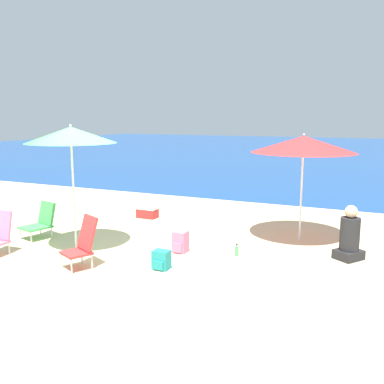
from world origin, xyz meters
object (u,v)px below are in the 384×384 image
backpack_teal (161,260)px  cooler_box (147,212)px  beach_umbrella_green (71,135)px  person_seated_near (350,237)px  beach_umbrella_red (304,144)px  backpack_pink (180,242)px  beach_chair_red (83,242)px  water_bottle (237,251)px  beach_chair_green (41,221)px

backpack_teal → cooler_box: backpack_teal is taller
beach_umbrella_green → person_seated_near: bearing=18.1°
beach_umbrella_red → backpack_pink: bearing=-136.2°
cooler_box → beach_umbrella_red: bearing=-5.2°
backpack_teal → cooler_box: 3.53m
beach_umbrella_green → beach_chair_red: beach_umbrella_green is taller
person_seated_near → backpack_pink: 2.88m
beach_chair_red → backpack_pink: (1.07, 1.33, -0.23)m
beach_umbrella_red → backpack_pink: 2.96m
beach_umbrella_green → person_seated_near: size_ratio=2.41×
beach_chair_red → backpack_pink: size_ratio=2.18×
person_seated_near → backpack_pink: size_ratio=2.46×
beach_umbrella_red → water_bottle: beach_umbrella_red is taller
beach_chair_red → beach_chair_green: bearing=176.5°
beach_umbrella_green → cooler_box: beach_umbrella_green is taller
beach_umbrella_red → beach_chair_red: 4.39m
beach_umbrella_red → water_bottle: (-0.79, -1.46, -1.78)m
beach_umbrella_green → backpack_teal: bearing=-7.7°
beach_chair_red → water_bottle: bearing=62.6°
beach_chair_red → cooler_box: bearing=128.7°
backpack_pink → person_seated_near: bearing=17.2°
beach_umbrella_red → person_seated_near: (0.98, -0.84, -1.48)m
beach_umbrella_red → beach_umbrella_green: bearing=-146.8°
person_seated_near → water_bottle: bearing=-126.2°
beach_chair_green → backpack_pink: size_ratio=1.85×
beach_chair_red → cooler_box: (-0.81, 3.35, -0.28)m
backpack_teal → water_bottle: size_ratio=1.41×
beach_chair_red → beach_chair_green: (-1.87, 1.02, -0.08)m
person_seated_near → water_bottle: 1.90m
beach_umbrella_red → person_seated_near: 1.96m
beach_chair_green → backpack_teal: beach_chair_green is taller
cooler_box → beach_chair_red: bearing=-76.5°
backpack_pink → water_bottle: backpack_pink is taller
beach_umbrella_green → person_seated_near: beach_umbrella_green is taller
beach_umbrella_red → backpack_pink: (-1.77, -1.69, -1.68)m
cooler_box → beach_umbrella_green: bearing=-88.3°
beach_chair_green → backpack_teal: size_ratio=2.30×
beach_umbrella_green → water_bottle: size_ratio=10.42×
person_seated_near → water_bottle: person_seated_near is taller
backpack_teal → beach_chair_red: bearing=-159.6°
beach_umbrella_red → cooler_box: bearing=174.8°
beach_chair_green → backpack_pink: beach_chair_green is taller
backpack_teal → beach_umbrella_red: bearing=57.3°
beach_chair_red → beach_umbrella_green: bearing=161.5°
person_seated_near → backpack_pink: bearing=-128.2°
beach_umbrella_green → water_bottle: bearing=17.4°
person_seated_near → backpack_pink: person_seated_near is taller
beach_umbrella_red → water_bottle: bearing=-118.5°
water_bottle → person_seated_near: bearing=19.3°
cooler_box → backpack_pink: bearing=-47.1°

